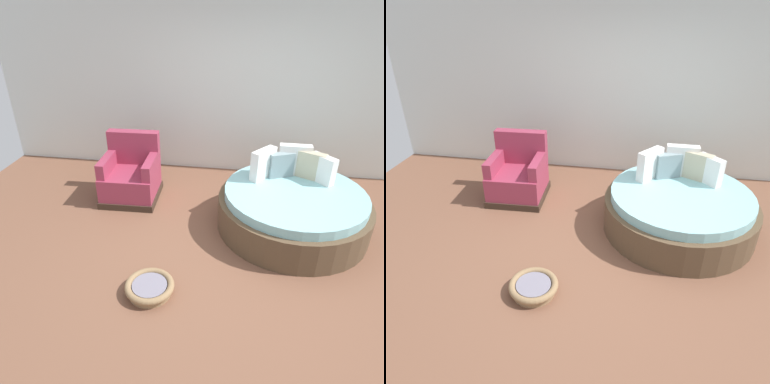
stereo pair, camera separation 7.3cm
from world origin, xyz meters
The scene contains 5 objects.
ground_plane centered at (0.00, 0.00, -0.01)m, with size 8.00×8.00×0.02m, color brown.
back_wall centered at (0.00, 2.34, 1.47)m, with size 8.00×0.12×2.93m, color silver.
round_daybed centered at (0.81, 0.67, 0.28)m, with size 1.91×1.91×0.96m.
red_armchair centered at (-1.48, 1.12, 0.33)m, with size 0.83×0.83×0.94m.
pet_basket centered at (-0.71, -0.78, 0.07)m, with size 0.51×0.51×0.13m.
Camera 2 is at (0.21, -3.34, 2.71)m, focal length 33.13 mm.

